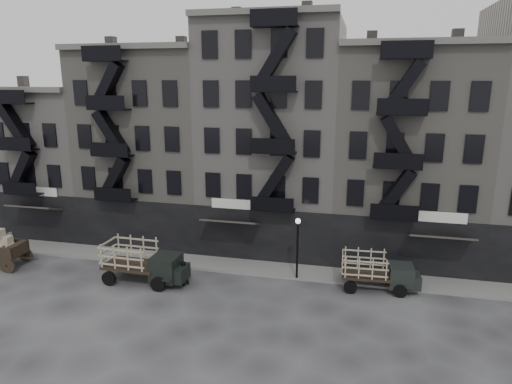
% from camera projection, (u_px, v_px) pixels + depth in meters
% --- Properties ---
extents(ground, '(140.00, 140.00, 0.00)m').
position_uv_depth(ground, '(243.00, 292.00, 28.61)').
color(ground, '#38383A').
rests_on(ground, ground).
extents(sidewalk, '(55.00, 2.50, 0.15)m').
position_uv_depth(sidewalk, '(257.00, 268.00, 32.13)').
color(sidewalk, slate).
rests_on(sidewalk, ground).
extents(building_west, '(10.00, 11.35, 13.20)m').
position_uv_depth(building_west, '(55.00, 159.00, 40.82)').
color(building_west, gray).
rests_on(building_west, ground).
extents(building_midwest, '(10.00, 11.35, 16.20)m').
position_uv_depth(building_midwest, '(157.00, 146.00, 38.24)').
color(building_midwest, gray).
rests_on(building_midwest, ground).
extents(building_center, '(10.00, 11.35, 18.20)m').
position_uv_depth(building_center, '(274.00, 137.00, 35.79)').
color(building_center, gray).
rests_on(building_center, ground).
extents(building_mideast, '(10.00, 11.35, 16.20)m').
position_uv_depth(building_mideast, '(406.00, 155.00, 33.83)').
color(building_mideast, gray).
rests_on(building_mideast, ground).
extents(lamp_post, '(0.36, 0.36, 4.28)m').
position_uv_depth(lamp_post, '(298.00, 240.00, 29.71)').
color(lamp_post, black).
rests_on(lamp_post, ground).
extents(horse, '(2.07, 1.15, 1.67)m').
position_uv_depth(horse, '(3.00, 241.00, 35.21)').
color(horse, beige).
rests_on(horse, ground).
extents(stake_truck_west, '(5.59, 2.42, 2.78)m').
position_uv_depth(stake_truck_west, '(143.00, 259.00, 29.71)').
color(stake_truck_west, black).
rests_on(stake_truck_west, ground).
extents(stake_truck_east, '(4.88, 2.20, 2.40)m').
position_uv_depth(stake_truck_east, '(378.00, 269.00, 28.71)').
color(stake_truck_east, black).
rests_on(stake_truck_east, ground).
extents(pedestrian_mid, '(0.98, 0.98, 1.60)m').
position_uv_depth(pedestrian_mid, '(183.00, 273.00, 29.49)').
color(pedestrian_mid, black).
rests_on(pedestrian_mid, ground).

